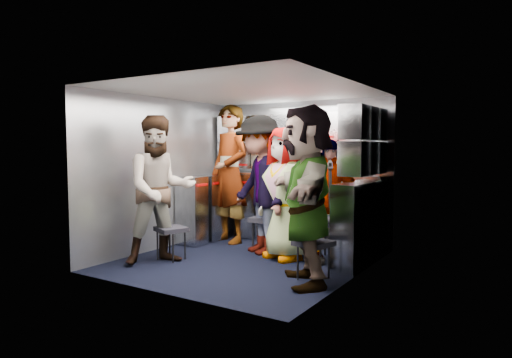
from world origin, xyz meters
The scene contains 29 objects.
floor centered at (0.00, 0.00, 0.00)m, with size 3.00×3.00×0.00m, color black.
wall_back centered at (0.00, 1.50, 1.05)m, with size 2.80×0.04×2.10m, color gray.
wall_left centered at (-1.40, 0.00, 1.05)m, with size 0.04×3.00×2.10m, color gray.
wall_right centered at (1.40, 0.00, 1.05)m, with size 0.04×3.00×2.10m, color gray.
ceiling centered at (0.00, 0.00, 2.10)m, with size 2.80×3.00×0.02m, color silver.
cart_bank_back centered at (0.00, 1.29, 0.49)m, with size 2.68×0.38×0.99m, color gray.
cart_bank_left centered at (-1.19, 0.56, 0.49)m, with size 0.38×0.76×0.99m, color gray.
counter centered at (0.00, 1.29, 1.01)m, with size 2.68×0.42×0.03m, color #B7BABF.
locker_bank_back centered at (0.00, 1.35, 1.49)m, with size 2.68×0.28×0.82m, color gray.
locker_bank_right centered at (1.25, 0.70, 1.49)m, with size 0.28×1.00×0.82m, color gray.
right_cabinet centered at (1.25, 0.60, 0.50)m, with size 0.28×1.20×1.00m, color gray.
coffee_niche centered at (0.18, 1.41, 1.47)m, with size 0.46×0.16×0.84m, color black, non-canonical shape.
red_latch_strip centered at (0.00, 1.09, 0.88)m, with size 2.60×0.02×0.03m, color #950404.
jump_seat_near_left centered at (-0.83, -0.46, 0.37)m, with size 0.45×0.44×0.41m.
jump_seat_mid_left centered at (-0.09, 0.64, 0.40)m, with size 0.39×0.37×0.46m.
jump_seat_center centered at (0.36, 0.54, 0.39)m, with size 0.48×0.46×0.44m.
jump_seat_mid_right centered at (0.88, 0.64, 0.44)m, with size 0.51×0.49×0.50m.
jump_seat_near_right centered at (1.05, -0.28, 0.37)m, with size 0.43×0.41×0.42m.
attendant_standing centered at (-0.83, 0.82, 1.02)m, with size 0.74×0.49×2.04m, color black.
attendant_arc_a centered at (-0.83, -0.64, 0.90)m, with size 0.87×0.68×1.80m, color black.
attendant_arc_b centered at (-0.09, 0.46, 0.92)m, with size 1.18×0.68×1.83m, color black.
attendant_arc_c centered at (0.36, 0.36, 0.83)m, with size 0.81×0.53×1.67m, color black.
attendant_arc_d centered at (0.88, 0.46, 0.76)m, with size 0.89×0.37×1.51m, color black.
attendant_arc_e centered at (1.05, -0.46, 0.93)m, with size 1.72×0.55×1.85m, color black.
bottle_left centered at (-0.48, 1.24, 1.15)m, with size 0.07×0.07×0.23m, color white.
bottle_mid centered at (-0.34, 1.24, 1.16)m, with size 0.07×0.07×0.26m, color white.
bottle_right centered at (0.88, 1.24, 1.16)m, with size 0.07×0.07×0.27m, color white.
cup_left centered at (-0.41, 1.23, 1.08)m, with size 0.09×0.09×0.11m, color beige.
cup_right centered at (0.90, 1.23, 1.08)m, with size 0.08×0.08×0.10m, color beige.
Camera 1 is at (3.09, -4.68, 1.41)m, focal length 32.00 mm.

